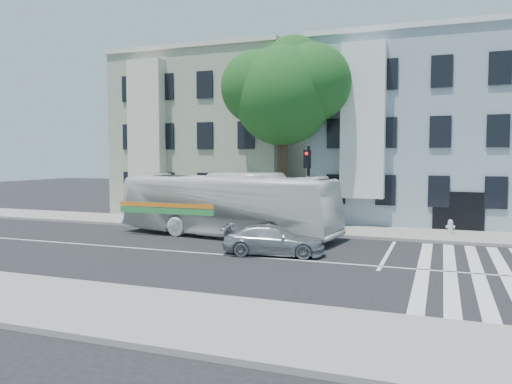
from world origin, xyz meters
The scene contains 11 objects.
ground centered at (0.00, 0.00, 0.00)m, with size 120.00×120.00×0.00m, color black.
sidewalk_far centered at (0.00, 8.00, 0.07)m, with size 80.00×4.00×0.15m, color gray.
sidewalk_near centered at (0.00, -8.00, 0.07)m, with size 80.00×4.00×0.15m, color gray.
building_left centered at (-7.00, 15.00, 5.50)m, with size 12.00×10.00×11.00m, color gray.
building_right centered at (7.00, 15.00, 5.50)m, with size 12.00×10.00×11.00m, color #8B9BA6.
street_tree centered at (0.06, 8.74, 7.83)m, with size 7.30×5.90×11.10m.
bus centered at (-1.71, 4.49, 1.63)m, with size 11.73×2.74×3.27m, color white.
sedan centered at (2.07, 0.73, 0.61)m, with size 4.22×1.71×1.22m, color #ADAFB4.
hedge centered at (-2.35, 6.80, 0.50)m, with size 8.50×0.84×0.70m, color #386821, non-canonical shape.
traffic_signal centered at (2.16, 5.94, 2.97)m, with size 0.46×0.54×4.60m.
fire_hydrant centered at (9.00, 8.04, 0.54)m, with size 0.44×0.25×0.77m.
Camera 1 is at (8.56, -18.66, 4.04)m, focal length 35.00 mm.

